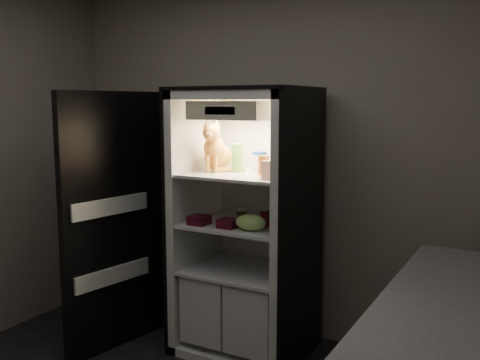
# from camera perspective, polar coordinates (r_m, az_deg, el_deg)

# --- Properties ---
(room_shell) EXTENTS (3.60, 3.60, 3.60)m
(room_shell) POSITION_cam_1_polar(r_m,az_deg,el_deg) (2.57, -14.18, 4.66)
(room_shell) COLOR white
(room_shell) RESTS_ON floor
(refrigerator) EXTENTS (0.90, 0.72, 1.88)m
(refrigerator) POSITION_cam_1_polar(r_m,az_deg,el_deg) (3.82, 0.75, -6.58)
(refrigerator) COLOR white
(refrigerator) RESTS_ON floor
(fridge_door) EXTENTS (0.20, 0.87, 1.85)m
(fridge_door) POSITION_cam_1_polar(r_m,az_deg,el_deg) (3.94, -13.27, -4.53)
(fridge_door) COLOR black
(fridge_door) RESTS_ON floor
(tabby_cat) EXTENTS (0.33, 0.36, 0.37)m
(tabby_cat) POSITION_cam_1_polar(r_m,az_deg,el_deg) (3.78, -2.56, 3.04)
(tabby_cat) COLOR orange
(tabby_cat) RESTS_ON refrigerator
(parmesan_shaker) EXTENTS (0.08, 0.08, 0.20)m
(parmesan_shaker) POSITION_cam_1_polar(r_m,az_deg,el_deg) (3.72, -0.33, 2.38)
(parmesan_shaker) COLOR green
(parmesan_shaker) RESTS_ON refrigerator
(mayo_tub) EXTENTS (0.10, 0.10, 0.14)m
(mayo_tub) POSITION_cam_1_polar(r_m,az_deg,el_deg) (3.73, 2.09, 1.96)
(mayo_tub) COLOR white
(mayo_tub) RESTS_ON refrigerator
(salsa_jar) EXTENTS (0.07, 0.07, 0.13)m
(salsa_jar) POSITION_cam_1_polar(r_m,az_deg,el_deg) (3.58, 2.51, 1.59)
(salsa_jar) COLOR maroon
(salsa_jar) RESTS_ON refrigerator
(pepper_jar) EXTENTS (0.13, 0.13, 0.22)m
(pepper_jar) POSITION_cam_1_polar(r_m,az_deg,el_deg) (3.63, 4.78, 2.36)
(pepper_jar) COLOR maroon
(pepper_jar) RESTS_ON refrigerator
(cream_carton) EXTENTS (0.07, 0.07, 0.12)m
(cream_carton) POSITION_cam_1_polar(r_m,az_deg,el_deg) (3.38, 3.00, 1.08)
(cream_carton) COLOR white
(cream_carton) RESTS_ON refrigerator
(soda_can_a) EXTENTS (0.07, 0.07, 0.12)m
(soda_can_a) POSITION_cam_1_polar(r_m,az_deg,el_deg) (3.71, 3.96, -3.74)
(soda_can_a) COLOR black
(soda_can_a) RESTS_ON refrigerator
(soda_can_b) EXTENTS (0.06, 0.06, 0.12)m
(soda_can_b) POSITION_cam_1_polar(r_m,az_deg,el_deg) (3.65, 3.79, -3.96)
(soda_can_b) COLOR black
(soda_can_b) RESTS_ON refrigerator
(soda_can_c) EXTENTS (0.06, 0.06, 0.12)m
(soda_can_c) POSITION_cam_1_polar(r_m,az_deg,el_deg) (3.61, 2.64, -4.12)
(soda_can_c) COLOR black
(soda_can_c) RESTS_ON refrigerator
(condiment_jar) EXTENTS (0.07, 0.07, 0.09)m
(condiment_jar) POSITION_cam_1_polar(r_m,az_deg,el_deg) (3.74, 0.13, -3.84)
(condiment_jar) COLOR brown
(condiment_jar) RESTS_ON refrigerator
(grape_bag) EXTENTS (0.21, 0.15, 0.11)m
(grape_bag) POSITION_cam_1_polar(r_m,az_deg,el_deg) (3.51, 1.13, -4.54)
(grape_bag) COLOR #83C059
(grape_bag) RESTS_ON refrigerator
(berry_box_left) EXTENTS (0.13, 0.13, 0.06)m
(berry_box_left) POSITION_cam_1_polar(r_m,az_deg,el_deg) (3.69, -4.37, -4.27)
(berry_box_left) COLOR #440B1A
(berry_box_left) RESTS_ON refrigerator
(berry_box_right) EXTENTS (0.12, 0.12, 0.06)m
(berry_box_right) POSITION_cam_1_polar(r_m,az_deg,el_deg) (3.59, -1.29, -4.63)
(berry_box_right) COLOR #440B1A
(berry_box_right) RESTS_ON refrigerator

